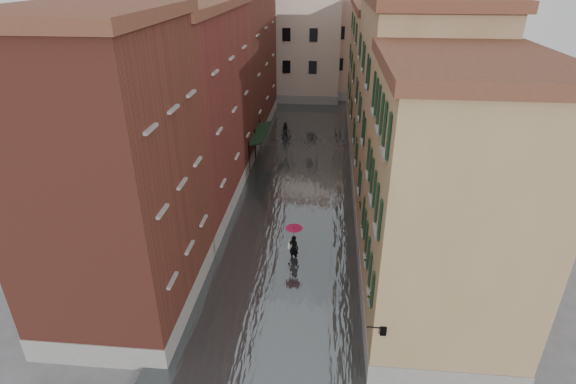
% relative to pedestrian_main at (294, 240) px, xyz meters
% --- Properties ---
extents(ground, '(120.00, 120.00, 0.00)m').
position_rel_pedestrian_main_xyz_m(ground, '(-0.44, -2.28, -1.28)').
color(ground, '#5D5C5F').
rests_on(ground, ground).
extents(floodwater, '(10.00, 60.00, 0.20)m').
position_rel_pedestrian_main_xyz_m(floodwater, '(-0.44, 10.72, -1.18)').
color(floodwater, '#474D4F').
rests_on(floodwater, ground).
extents(building_left_near, '(6.00, 8.00, 13.00)m').
position_rel_pedestrian_main_xyz_m(building_left_near, '(-7.44, -4.28, 5.22)').
color(building_left_near, brown).
rests_on(building_left_near, ground).
extents(building_left_mid, '(6.00, 14.00, 12.50)m').
position_rel_pedestrian_main_xyz_m(building_left_mid, '(-7.44, 6.72, 4.97)').
color(building_left_mid, '#602A1E').
rests_on(building_left_mid, ground).
extents(building_left_far, '(6.00, 16.00, 14.00)m').
position_rel_pedestrian_main_xyz_m(building_left_far, '(-7.44, 21.72, 5.72)').
color(building_left_far, brown).
rests_on(building_left_far, ground).
extents(building_right_near, '(6.00, 8.00, 11.50)m').
position_rel_pedestrian_main_xyz_m(building_right_near, '(6.56, -4.28, 4.47)').
color(building_right_near, olive).
rests_on(building_right_near, ground).
extents(building_right_mid, '(6.00, 14.00, 13.00)m').
position_rel_pedestrian_main_xyz_m(building_right_mid, '(6.56, 6.72, 5.22)').
color(building_right_mid, tan).
rests_on(building_right_mid, ground).
extents(building_right_far, '(6.00, 16.00, 11.50)m').
position_rel_pedestrian_main_xyz_m(building_right_far, '(6.56, 21.72, 4.47)').
color(building_right_far, olive).
rests_on(building_right_far, ground).
extents(building_end_cream, '(12.00, 9.00, 13.00)m').
position_rel_pedestrian_main_xyz_m(building_end_cream, '(-3.44, 35.72, 5.22)').
color(building_end_cream, beige).
rests_on(building_end_cream, ground).
extents(building_end_pink, '(10.00, 9.00, 12.00)m').
position_rel_pedestrian_main_xyz_m(building_end_pink, '(5.56, 37.72, 4.72)').
color(building_end_pink, tan).
rests_on(building_end_pink, ground).
extents(awning_near, '(1.09, 3.00, 2.80)m').
position_rel_pedestrian_main_xyz_m(awning_near, '(-3.93, 12.60, 1.18)').
color(awning_near, black).
rests_on(awning_near, ground).
extents(awning_far, '(1.09, 2.81, 2.80)m').
position_rel_pedestrian_main_xyz_m(awning_far, '(-3.93, 15.30, 1.18)').
color(awning_far, black).
rests_on(awning_far, ground).
extents(wall_lantern, '(0.71, 0.22, 0.35)m').
position_rel_pedestrian_main_xyz_m(wall_lantern, '(3.89, -8.28, 1.72)').
color(wall_lantern, black).
rests_on(wall_lantern, ground).
extents(window_planters, '(0.59, 8.59, 0.84)m').
position_rel_pedestrian_main_xyz_m(window_planters, '(3.68, -3.01, 2.23)').
color(window_planters, brown).
rests_on(window_planters, ground).
extents(pedestrian_main, '(0.97, 0.97, 2.06)m').
position_rel_pedestrian_main_xyz_m(pedestrian_main, '(0.00, 0.00, 0.00)').
color(pedestrian_main, black).
rests_on(pedestrian_main, ground).
extents(pedestrian_far, '(0.85, 0.70, 1.60)m').
position_rel_pedestrian_main_xyz_m(pedestrian_far, '(-2.40, 19.62, -0.48)').
color(pedestrian_far, black).
rests_on(pedestrian_far, ground).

